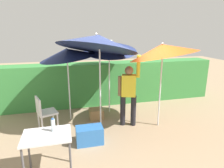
# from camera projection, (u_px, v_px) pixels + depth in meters

# --- Properties ---
(ground_plane) EXTENTS (24.00, 24.00, 0.00)m
(ground_plane) POSITION_uv_depth(u_px,v_px,m) (115.00, 127.00, 5.17)
(ground_plane) COLOR #9E8466
(hedge_row) EXTENTS (8.00, 0.70, 1.41)m
(hedge_row) POSITION_uv_depth(u_px,v_px,m) (101.00, 83.00, 6.75)
(hedge_row) COLOR #38843D
(hedge_row) RESTS_ON ground_plane
(umbrella_rainbow) EXTENTS (1.56, 1.56, 2.36)m
(umbrella_rainbow) POSITION_uv_depth(u_px,v_px,m) (110.00, 46.00, 5.62)
(umbrella_rainbow) COLOR silver
(umbrella_rainbow) RESTS_ON ground_plane
(umbrella_orange) EXTENTS (1.46, 1.44, 2.12)m
(umbrella_orange) POSITION_uv_depth(u_px,v_px,m) (67.00, 53.00, 5.11)
(umbrella_orange) COLOR silver
(umbrella_orange) RESTS_ON ground_plane
(umbrella_yellow) EXTENTS (1.72, 1.68, 2.39)m
(umbrella_yellow) POSITION_uv_depth(u_px,v_px,m) (162.00, 50.00, 4.73)
(umbrella_yellow) COLOR silver
(umbrella_yellow) RESTS_ON ground_plane
(umbrella_navy) EXTENTS (1.98, 1.92, 2.69)m
(umbrella_navy) POSITION_uv_depth(u_px,v_px,m) (98.00, 42.00, 4.54)
(umbrella_navy) COLOR silver
(umbrella_navy) RESTS_ON ground_plane
(person_vendor) EXTENTS (0.55, 0.32, 1.88)m
(person_vendor) POSITION_uv_depth(u_px,v_px,m) (129.00, 92.00, 5.06)
(person_vendor) COLOR black
(person_vendor) RESTS_ON ground_plane
(chair_plastic) EXTENTS (0.56, 0.56, 0.89)m
(chair_plastic) POSITION_uv_depth(u_px,v_px,m) (44.00, 111.00, 4.90)
(chair_plastic) COLOR silver
(chair_plastic) RESTS_ON ground_plane
(cooler_box) EXTENTS (0.59, 0.35, 0.39)m
(cooler_box) POSITION_uv_depth(u_px,v_px,m) (90.00, 135.00, 4.40)
(cooler_box) COLOR #2D6BB7
(cooler_box) RESTS_ON ground_plane
(crate_cardboard) EXTENTS (0.39, 0.34, 0.30)m
(crate_cardboard) POSITION_uv_depth(u_px,v_px,m) (96.00, 114.00, 5.63)
(crate_cardboard) COLOR #9E7A4C
(crate_cardboard) RESTS_ON ground_plane
(folding_table) EXTENTS (0.80, 0.60, 0.78)m
(folding_table) POSITION_uv_depth(u_px,v_px,m) (47.00, 140.00, 3.31)
(folding_table) COLOR #4C4C51
(folding_table) RESTS_ON ground_plane
(bottle_water) EXTENTS (0.07, 0.07, 0.24)m
(bottle_water) POSITION_uv_depth(u_px,v_px,m) (53.00, 125.00, 3.38)
(bottle_water) COLOR silver
(bottle_water) RESTS_ON folding_table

